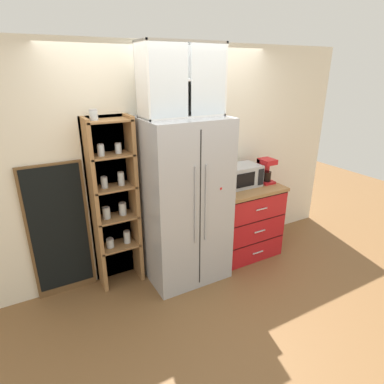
{
  "coord_description": "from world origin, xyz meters",
  "views": [
    {
      "loc": [
        -1.51,
        -2.9,
        2.29
      ],
      "look_at": [
        0.1,
        0.0,
        1.01
      ],
      "focal_mm": 30.22,
      "sensor_mm": 36.0,
      "label": 1
    }
  ],
  "objects_px": {
    "mug_red": "(248,183)",
    "microwave": "(241,175)",
    "bottle_clear": "(248,179)",
    "coffee_maker": "(265,170)",
    "chalkboard_menu": "(59,231)",
    "refrigerator": "(184,201)",
    "mug_cream": "(225,188)"
  },
  "relations": [
    {
      "from": "chalkboard_menu",
      "to": "mug_red",
      "type": "bearing_deg",
      "value": -8.21
    },
    {
      "from": "mug_red",
      "to": "refrigerator",
      "type": "bearing_deg",
      "value": -179.32
    },
    {
      "from": "microwave",
      "to": "bottle_clear",
      "type": "bearing_deg",
      "value": -60.45
    },
    {
      "from": "coffee_maker",
      "to": "mug_red",
      "type": "height_order",
      "value": "coffee_maker"
    },
    {
      "from": "mug_red",
      "to": "chalkboard_menu",
      "type": "distance_m",
      "value": 2.2
    },
    {
      "from": "refrigerator",
      "to": "mug_cream",
      "type": "relative_size",
      "value": 15.03
    },
    {
      "from": "chalkboard_menu",
      "to": "coffee_maker",
      "type": "bearing_deg",
      "value": -6.37
    },
    {
      "from": "bottle_clear",
      "to": "chalkboard_menu",
      "type": "bearing_deg",
      "value": 171.96
    },
    {
      "from": "microwave",
      "to": "coffee_maker",
      "type": "xyz_separation_m",
      "value": [
        0.34,
        -0.04,
        0.03
      ]
    },
    {
      "from": "coffee_maker",
      "to": "mug_cream",
      "type": "xyz_separation_m",
      "value": [
        -0.63,
        -0.04,
        -0.11
      ]
    },
    {
      "from": "microwave",
      "to": "bottle_clear",
      "type": "xyz_separation_m",
      "value": [
        0.04,
        -0.07,
        -0.02
      ]
    },
    {
      "from": "coffee_maker",
      "to": "mug_cream",
      "type": "distance_m",
      "value": 0.64
    },
    {
      "from": "mug_red",
      "to": "microwave",
      "type": "bearing_deg",
      "value": 118.4
    },
    {
      "from": "refrigerator",
      "to": "coffee_maker",
      "type": "distance_m",
      "value": 1.19
    },
    {
      "from": "refrigerator",
      "to": "mug_red",
      "type": "relative_size",
      "value": 15.28
    },
    {
      "from": "mug_red",
      "to": "coffee_maker",
      "type": "bearing_deg",
      "value": 7.43
    },
    {
      "from": "microwave",
      "to": "chalkboard_menu",
      "type": "distance_m",
      "value": 2.16
    },
    {
      "from": "refrigerator",
      "to": "bottle_clear",
      "type": "xyz_separation_m",
      "value": [
        0.89,
        0.02,
        0.11
      ]
    },
    {
      "from": "refrigerator",
      "to": "mug_red",
      "type": "bearing_deg",
      "value": 0.68
    },
    {
      "from": "bottle_clear",
      "to": "chalkboard_menu",
      "type": "xyz_separation_m",
      "value": [
        -2.16,
        0.31,
        -0.31
      ]
    },
    {
      "from": "microwave",
      "to": "refrigerator",
      "type": "bearing_deg",
      "value": -173.87
    },
    {
      "from": "microwave",
      "to": "chalkboard_menu",
      "type": "relative_size",
      "value": 0.31
    },
    {
      "from": "refrigerator",
      "to": "chalkboard_menu",
      "type": "height_order",
      "value": "refrigerator"
    },
    {
      "from": "microwave",
      "to": "bottle_clear",
      "type": "distance_m",
      "value": 0.09
    },
    {
      "from": "refrigerator",
      "to": "mug_cream",
      "type": "distance_m",
      "value": 0.55
    },
    {
      "from": "refrigerator",
      "to": "chalkboard_menu",
      "type": "distance_m",
      "value": 1.33
    },
    {
      "from": "mug_cream",
      "to": "bottle_clear",
      "type": "xyz_separation_m",
      "value": [
        0.34,
        0.01,
        0.06
      ]
    },
    {
      "from": "microwave",
      "to": "mug_cream",
      "type": "bearing_deg",
      "value": -165.24
    },
    {
      "from": "refrigerator",
      "to": "bottle_clear",
      "type": "distance_m",
      "value": 0.89
    },
    {
      "from": "coffee_maker",
      "to": "chalkboard_menu",
      "type": "height_order",
      "value": "chalkboard_menu"
    },
    {
      "from": "mug_red",
      "to": "bottle_clear",
      "type": "relative_size",
      "value": 0.49
    },
    {
      "from": "refrigerator",
      "to": "mug_red",
      "type": "xyz_separation_m",
      "value": [
        0.89,
        0.01,
        0.05
      ]
    }
  ]
}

